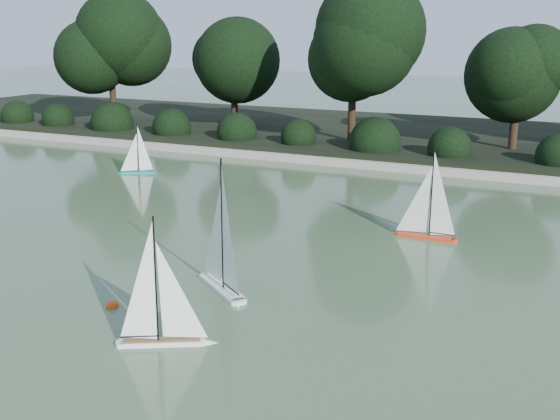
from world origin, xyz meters
name	(u,v)px	position (x,y,z in m)	size (l,w,h in m)	color
ground	(267,328)	(0.00, 0.00, 0.00)	(80.00, 80.00, 0.00)	#3B5331
pond_coping	(449,171)	(0.00, 9.00, 0.09)	(40.00, 0.35, 0.18)	gray
far_bank	(482,142)	(0.00, 13.00, 0.15)	(40.00, 8.00, 0.30)	black
tree_line	(531,51)	(1.23, 11.44, 2.64)	(26.31, 3.93, 4.39)	black
shrub_hedge	(458,149)	(0.00, 9.90, 0.45)	(29.10, 1.10, 1.10)	black
sailboat_white_a	(218,266)	(-1.12, 0.86, 0.28)	(1.15, 0.93, 1.81)	silver
sailboat_white_b	(169,324)	(-0.74, -0.79, 0.23)	(1.00, 0.65, 1.47)	white
sailboat_orange	(422,223)	(0.65, 4.12, 0.24)	(1.11, 0.20, 1.52)	red
sailboat_teal	(134,165)	(-6.44, 6.17, 0.19)	(0.82, 0.51, 1.19)	#0C9B98
race_buoy	(112,307)	(-1.93, -0.25, 0.00)	(0.16, 0.16, 0.16)	#DD410B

